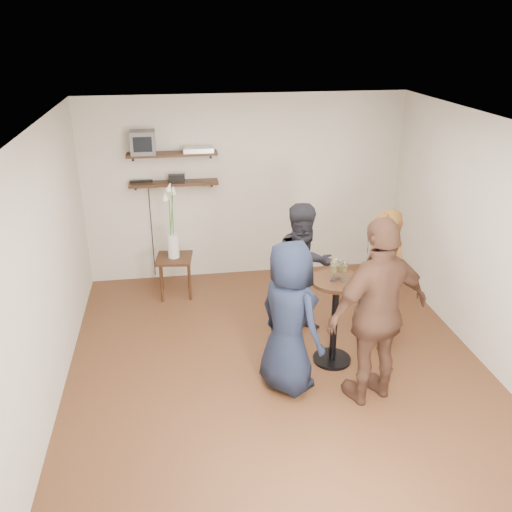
{
  "coord_description": "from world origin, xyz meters",
  "views": [
    {
      "loc": [
        -1.0,
        -4.84,
        3.46
      ],
      "look_at": [
        -0.18,
        0.4,
        1.16
      ],
      "focal_mm": 38.0,
      "sensor_mm": 36.0,
      "label": 1
    }
  ],
  "objects": [
    {
      "name": "room",
      "position": [
        0.0,
        0.0,
        1.3
      ],
      "size": [
        4.58,
        5.08,
        2.68
      ],
      "color": "#452516",
      "rests_on": "ground"
    },
    {
      "name": "wine_glass_bl",
      "position": [
        0.6,
        0.09,
        1.14
      ],
      "size": [
        0.07,
        0.07,
        0.21
      ],
      "color": "silver",
      "rests_on": "drinks_table"
    },
    {
      "name": "wine_glass_fl",
      "position": [
        0.57,
        0.01,
        1.15
      ],
      "size": [
        0.07,
        0.07,
        0.22
      ],
      "color": "silver",
      "rests_on": "drinks_table"
    },
    {
      "name": "shelf_lower",
      "position": [
        -1.0,
        2.38,
        1.45
      ],
      "size": [
        1.2,
        0.25,
        0.04
      ],
      "primitive_type": "cube",
      "color": "black",
      "rests_on": "room"
    },
    {
      "name": "power_strip",
      "position": [
        -1.43,
        2.42,
        1.48
      ],
      "size": [
        0.3,
        0.05,
        0.03
      ],
      "primitive_type": "cube",
      "color": "black",
      "rests_on": "shelf_lower"
    },
    {
      "name": "wine_glass_br",
      "position": [
        0.65,
        0.05,
        1.12
      ],
      "size": [
        0.06,
        0.06,
        0.19
      ],
      "color": "silver",
      "rests_on": "drinks_table"
    },
    {
      "name": "person_navy",
      "position": [
        0.04,
        -0.32,
        0.8
      ],
      "size": [
        0.84,
        0.93,
        1.6
      ],
      "primitive_type": "imported",
      "rotation": [
        0.0,
        0.0,
        2.12
      ],
      "color": "black",
      "rests_on": "room"
    },
    {
      "name": "wine_glass_fr",
      "position": [
        0.68,
        0.01,
        1.14
      ],
      "size": [
        0.07,
        0.07,
        0.21
      ],
      "color": "silver",
      "rests_on": "drinks_table"
    },
    {
      "name": "radio",
      "position": [
        -0.96,
        2.38,
        1.52
      ],
      "size": [
        0.22,
        0.1,
        0.1
      ],
      "primitive_type": "cube",
      "color": "black",
      "rests_on": "shelf_lower"
    },
    {
      "name": "drinks_table",
      "position": [
        0.62,
        0.03,
        0.64
      ],
      "size": [
        0.55,
        0.55,
        1.0
      ],
      "color": "black",
      "rests_on": "room"
    },
    {
      "name": "vase_lilies",
      "position": [
        -1.06,
        1.9,
        0.9
      ],
      "size": [
        0.2,
        0.21,
        1.06
      ],
      "rotation": [
        0.0,
        0.0,
        -0.12
      ],
      "color": "silver",
      "rests_on": "side_table"
    },
    {
      "name": "person_plaid",
      "position": [
        1.24,
        0.32,
        0.81
      ],
      "size": [
        0.6,
        0.7,
        1.62
      ],
      "primitive_type": "imported",
      "rotation": [
        0.0,
        0.0,
        -1.14
      ],
      "color": "#B12914",
      "rests_on": "room"
    },
    {
      "name": "person_dark",
      "position": [
        0.43,
        0.69,
        0.81
      ],
      "size": [
        0.93,
        0.81,
        1.62
      ],
      "primitive_type": "imported",
      "rotation": [
        0.0,
        0.0,
        0.28
      ],
      "color": "black",
      "rests_on": "room"
    },
    {
      "name": "shelf_upper",
      "position": [
        -1.0,
        2.38,
        1.85
      ],
      "size": [
        1.2,
        0.25,
        0.04
      ],
      "primitive_type": "cube",
      "color": "black",
      "rests_on": "room"
    },
    {
      "name": "side_table",
      "position": [
        -1.06,
        1.91,
        0.47
      ],
      "size": [
        0.52,
        0.52,
        0.56
      ],
      "rotation": [
        0.0,
        0.0,
        -0.12
      ],
      "color": "black",
      "rests_on": "room"
    },
    {
      "name": "dvd_deck",
      "position": [
        -0.65,
        2.38,
        1.9
      ],
      "size": [
        0.4,
        0.24,
        0.06
      ],
      "primitive_type": "cube",
      "color": "silver",
      "rests_on": "shelf_upper"
    },
    {
      "name": "person_brown",
      "position": [
        0.83,
        -0.62,
        0.95
      ],
      "size": [
        1.2,
        0.78,
        1.89
      ],
      "primitive_type": "imported",
      "rotation": [
        0.0,
        0.0,
        3.45
      ],
      "color": "#4A2C1F",
      "rests_on": "room"
    },
    {
      "name": "crt_monitor",
      "position": [
        -1.37,
        2.38,
        2.02
      ],
      "size": [
        0.32,
        0.3,
        0.3
      ],
      "primitive_type": "cube",
      "color": "#59595B",
      "rests_on": "shelf_upper"
    }
  ]
}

